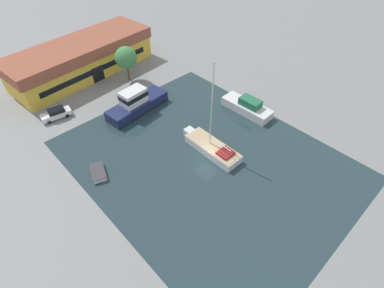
{
  "coord_description": "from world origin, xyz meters",
  "views": [
    {
      "loc": [
        -21.15,
        -19.49,
        29.87
      ],
      "look_at": [
        0.0,
        2.82,
        1.0
      ],
      "focal_mm": 28.0,
      "sensor_mm": 36.0,
      "label": 1
    }
  ],
  "objects_px": {
    "parked_car": "(56,113)",
    "small_dinghy": "(98,172)",
    "warehouse_building": "(82,58)",
    "quay_tree_near_building": "(126,58)",
    "motor_cruiser": "(136,103)",
    "cabin_boat": "(247,107)",
    "sailboat_moored": "(212,147)"
  },
  "relations": [
    {
      "from": "parked_car",
      "to": "small_dinghy",
      "type": "height_order",
      "value": "parked_car"
    },
    {
      "from": "warehouse_building",
      "to": "quay_tree_near_building",
      "type": "height_order",
      "value": "quay_tree_near_building"
    },
    {
      "from": "motor_cruiser",
      "to": "cabin_boat",
      "type": "bearing_deg",
      "value": -139.83
    },
    {
      "from": "parked_car",
      "to": "cabin_boat",
      "type": "xyz_separation_m",
      "value": [
        23.4,
        -19.92,
        0.13
      ]
    },
    {
      "from": "warehouse_building",
      "to": "sailboat_moored",
      "type": "height_order",
      "value": "sailboat_moored"
    },
    {
      "from": "warehouse_building",
      "to": "quay_tree_near_building",
      "type": "distance_m",
      "value": 9.49
    },
    {
      "from": "warehouse_building",
      "to": "motor_cruiser",
      "type": "bearing_deg",
      "value": -95.11
    },
    {
      "from": "warehouse_building",
      "to": "cabin_boat",
      "type": "height_order",
      "value": "warehouse_building"
    },
    {
      "from": "quay_tree_near_building",
      "to": "cabin_boat",
      "type": "distance_m",
      "value": 23.36
    },
    {
      "from": "motor_cruiser",
      "to": "warehouse_building",
      "type": "bearing_deg",
      "value": -5.07
    },
    {
      "from": "warehouse_building",
      "to": "small_dinghy",
      "type": "relative_size",
      "value": 7.72
    },
    {
      "from": "sailboat_moored",
      "to": "small_dinghy",
      "type": "height_order",
      "value": "sailboat_moored"
    },
    {
      "from": "warehouse_building",
      "to": "small_dinghy",
      "type": "xyz_separation_m",
      "value": [
        -11.83,
        -24.87,
        -2.74
      ]
    },
    {
      "from": "warehouse_building",
      "to": "parked_car",
      "type": "height_order",
      "value": "warehouse_building"
    },
    {
      "from": "motor_cruiser",
      "to": "cabin_boat",
      "type": "distance_m",
      "value": 18.09
    },
    {
      "from": "warehouse_building",
      "to": "cabin_boat",
      "type": "bearing_deg",
      "value": -71.75
    },
    {
      "from": "warehouse_building",
      "to": "motor_cruiser",
      "type": "distance_m",
      "value": 17.07
    },
    {
      "from": "quay_tree_near_building",
      "to": "cabin_boat",
      "type": "height_order",
      "value": "quay_tree_near_building"
    },
    {
      "from": "sailboat_moored",
      "to": "cabin_boat",
      "type": "distance_m",
      "value": 11.19
    },
    {
      "from": "sailboat_moored",
      "to": "cabin_boat",
      "type": "relative_size",
      "value": 1.59
    },
    {
      "from": "warehouse_building",
      "to": "sailboat_moored",
      "type": "bearing_deg",
      "value": -91.7
    },
    {
      "from": "small_dinghy",
      "to": "cabin_boat",
      "type": "bearing_deg",
      "value": 9.33
    },
    {
      "from": "quay_tree_near_building",
      "to": "motor_cruiser",
      "type": "bearing_deg",
      "value": -117.38
    },
    {
      "from": "motor_cruiser",
      "to": "parked_car",
      "type": "bearing_deg",
      "value": 49.81
    },
    {
      "from": "quay_tree_near_building",
      "to": "parked_car",
      "type": "xyz_separation_m",
      "value": [
        -15.08,
        -1.62,
        -3.67
      ]
    },
    {
      "from": "motor_cruiser",
      "to": "quay_tree_near_building",
      "type": "bearing_deg",
      "value": -32.81
    },
    {
      "from": "sailboat_moored",
      "to": "cabin_boat",
      "type": "xyz_separation_m",
      "value": [
        10.91,
        2.45,
        0.25
      ]
    },
    {
      "from": "cabin_boat",
      "to": "parked_car",
      "type": "bearing_deg",
      "value": 137.75
    },
    {
      "from": "motor_cruiser",
      "to": "cabin_boat",
      "type": "height_order",
      "value": "motor_cruiser"
    },
    {
      "from": "parked_car",
      "to": "small_dinghy",
      "type": "bearing_deg",
      "value": -176.42
    },
    {
      "from": "parked_car",
      "to": "warehouse_building",
      "type": "bearing_deg",
      "value": -37.67
    },
    {
      "from": "motor_cruiser",
      "to": "small_dinghy",
      "type": "relative_size",
      "value": 3.05
    }
  ]
}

